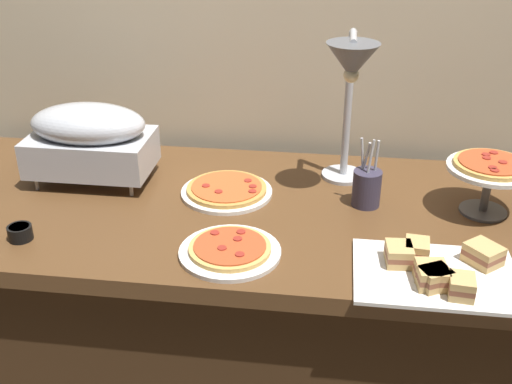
{
  "coord_description": "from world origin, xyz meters",
  "views": [
    {
      "loc": [
        0.3,
        -1.61,
        1.64
      ],
      "look_at": [
        0.08,
        0.0,
        0.81
      ],
      "focal_mm": 43.56,
      "sensor_mm": 36.0,
      "label": 1
    }
  ],
  "objects": [
    {
      "name": "sauce_cup_far",
      "position": [
        -0.73,
        0.21,
        0.78
      ],
      "size": [
        0.06,
        0.06,
        0.04
      ],
      "color": "black",
      "rests_on": "buffet_table"
    },
    {
      "name": "pizza_plate_front",
      "position": [
        -0.02,
        0.07,
        0.77
      ],
      "size": [
        0.28,
        0.28,
        0.03
      ],
      "color": "white",
      "rests_on": "buffet_table"
    },
    {
      "name": "heat_lamp",
      "position": [
        0.34,
        0.13,
        1.13
      ],
      "size": [
        0.15,
        0.29,
        0.48
      ],
      "color": "#B7BABF",
      "rests_on": "buffet_table"
    },
    {
      "name": "buffet_table",
      "position": [
        0.0,
        0.0,
        0.39
      ],
      "size": [
        1.9,
        0.84,
        0.76
      ],
      "color": "brown",
      "rests_on": "ground_plane"
    },
    {
      "name": "pizza_plate_raised_stand",
      "position": [
        0.74,
        0.06,
        0.89
      ],
      "size": [
        0.25,
        0.25,
        0.17
      ],
      "color": "#595B60",
      "rests_on": "buffet_table"
    },
    {
      "name": "sandwich_platter",
      "position": [
        0.57,
        -0.3,
        0.78
      ],
      "size": [
        0.4,
        0.28,
        0.06
      ],
      "color": "white",
      "rests_on": "buffet_table"
    },
    {
      "name": "utensil_holder",
      "position": [
        0.4,
        0.06,
        0.82
      ],
      "size": [
        0.08,
        0.08,
        0.21
      ],
      "color": "#383347",
      "rests_on": "buffet_table"
    },
    {
      "name": "pizza_plate_center",
      "position": [
        0.05,
        -0.26,
        0.77
      ],
      "size": [
        0.27,
        0.27,
        0.03
      ],
      "color": "white",
      "rests_on": "buffet_table"
    },
    {
      "name": "back_wall",
      "position": [
        0.0,
        0.5,
        1.2
      ],
      "size": [
        4.4,
        0.04,
        2.4
      ],
      "primitive_type": "cube",
      "color": "#C6B593",
      "rests_on": "ground_plane"
    },
    {
      "name": "chafing_dish",
      "position": [
        -0.46,
        0.12,
        0.9
      ],
      "size": [
        0.38,
        0.23,
        0.25
      ],
      "color": "#B7BABF",
      "rests_on": "buffet_table"
    },
    {
      "name": "sauce_cup_near",
      "position": [
        -0.52,
        -0.27,
        0.78
      ],
      "size": [
        0.07,
        0.07,
        0.04
      ],
      "color": "black",
      "rests_on": "buffet_table"
    }
  ]
}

